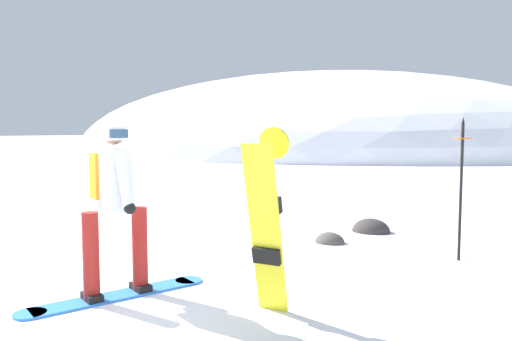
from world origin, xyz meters
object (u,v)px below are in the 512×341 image
at_px(snowboarder_main, 114,201).
at_px(spare_snowboard, 267,221).
at_px(piste_marker_near, 461,179).
at_px(rock_small, 371,232).
at_px(rock_mid, 330,243).

relative_size(snowboarder_main, spare_snowboard, 1.06).
distance_m(piste_marker_near, rock_small, 2.11).
bearing_deg(piste_marker_near, snowboarder_main, -133.46).
relative_size(snowboarder_main, rock_mid, 4.00).
relative_size(snowboarder_main, rock_small, 2.86).
height_order(snowboarder_main, rock_mid, snowboarder_main).
height_order(spare_snowboard, rock_small, spare_snowboard).
bearing_deg(rock_small, piste_marker_near, -41.04).
distance_m(piste_marker_near, rock_mid, 2.00).
height_order(snowboarder_main, rock_small, snowboarder_main).
xyz_separation_m(snowboarder_main, piste_marker_near, (2.79, 2.94, 0.09)).
bearing_deg(rock_mid, spare_snowboard, -81.53).
bearing_deg(snowboarder_main, rock_small, 71.48).
distance_m(snowboarder_main, rock_mid, 3.43).
height_order(snowboarder_main, piste_marker_near, piste_marker_near).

